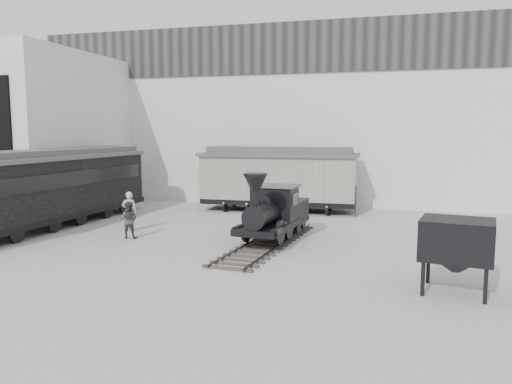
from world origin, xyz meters
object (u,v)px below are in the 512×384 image
(visitor_b, at_px, (129,220))
(coal_hopper, at_px, (457,245))
(locomotive, at_px, (272,216))
(passenger_coach, at_px, (56,187))
(visitor_a, at_px, (129,211))
(boxcar, at_px, (279,178))

(visitor_b, distance_m, coal_hopper, 13.31)
(locomotive, distance_m, passenger_coach, 10.96)
(locomotive, bearing_deg, visitor_b, -165.22)
(visitor_b, bearing_deg, visitor_a, -70.63)
(visitor_a, xyz_separation_m, visitor_b, (0.75, -1.41, -0.12))
(boxcar, bearing_deg, locomotive, -80.61)
(boxcar, relative_size, passenger_coach, 0.70)
(locomotive, height_order, boxcar, boxcar)
(visitor_a, xyz_separation_m, coal_hopper, (13.38, -5.57, 0.47))
(locomotive, distance_m, boxcar, 8.07)
(visitor_a, bearing_deg, coal_hopper, 135.80)
(visitor_a, bearing_deg, visitor_b, 96.42)
(boxcar, relative_size, visitor_b, 5.66)
(locomotive, xyz_separation_m, coal_hopper, (6.53, -5.12, 0.30))
(passenger_coach, xyz_separation_m, visitor_b, (4.81, -1.67, -1.10))
(locomotive, distance_m, coal_hopper, 8.31)
(visitor_a, bearing_deg, locomotive, 154.66)
(boxcar, bearing_deg, passenger_coach, -143.90)
(visitor_b, bearing_deg, locomotive, -179.70)
(locomotive, distance_m, visitor_b, 6.18)
(boxcar, height_order, visitor_a, boxcar)
(passenger_coach, xyz_separation_m, coal_hopper, (17.44, -5.84, -0.51))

